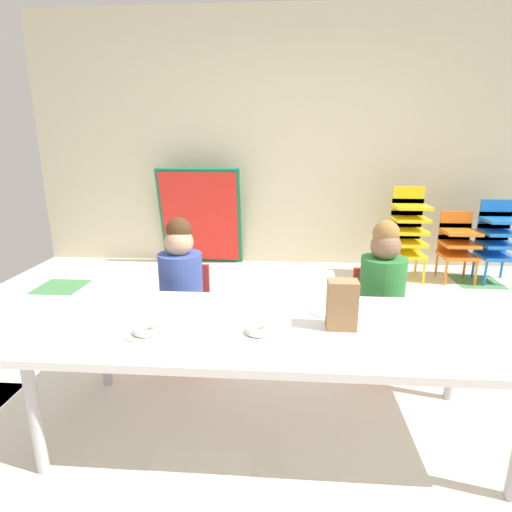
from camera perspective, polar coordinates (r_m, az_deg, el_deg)
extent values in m
cube|color=silver|center=(2.60, 6.15, -16.02)|extent=(5.77, 4.81, 0.02)
cube|color=silver|center=(4.07, 24.97, -5.17)|extent=(0.43, 0.43, 0.00)
cube|color=silver|center=(1.91, -8.55, -29.47)|extent=(0.43, 0.43, 0.00)
cube|color=#478C51|center=(4.37, -25.52, -3.88)|extent=(0.43, 0.43, 0.00)
cube|color=#478C51|center=(4.64, 28.28, -3.15)|extent=(0.43, 0.43, 0.00)
cube|color=beige|center=(4.61, 5.73, 15.47)|extent=(5.77, 0.10, 2.67)
cube|color=white|center=(1.87, 2.20, -10.06)|extent=(2.07, 0.77, 0.04)
cylinder|color=#B2B2B7|center=(2.02, -28.36, -19.22)|extent=(0.05, 0.05, 0.52)
cylinder|color=#B2B2B7|center=(2.50, -20.43, -11.24)|extent=(0.05, 0.05, 0.52)
cylinder|color=#B2B2B7|center=(2.46, 25.79, -12.34)|extent=(0.05, 0.05, 0.52)
cube|color=red|center=(2.60, -10.13, -8.43)|extent=(0.32, 0.30, 0.03)
cube|color=red|center=(2.68, -9.50, -4.20)|extent=(0.29, 0.02, 0.30)
cylinder|color=#384C99|center=(2.52, -10.37, -3.85)|extent=(0.32, 0.32, 0.38)
sphere|color=tan|center=(2.44, -10.66, 1.91)|extent=(0.17, 0.17, 0.17)
sphere|color=#472D19|center=(2.44, -10.68, 3.57)|extent=(0.15, 0.15, 0.15)
cylinder|color=red|center=(2.59, -13.75, -12.44)|extent=(0.02, 0.02, 0.28)
cylinder|color=red|center=(2.52, -7.53, -12.91)|extent=(0.02, 0.02, 0.28)
cylinder|color=red|center=(2.81, -12.14, -9.99)|extent=(0.02, 0.02, 0.28)
cylinder|color=red|center=(2.75, -6.43, -10.33)|extent=(0.02, 0.02, 0.28)
cube|color=red|center=(2.59, 16.70, -9.00)|extent=(0.32, 0.30, 0.03)
cube|color=red|center=(2.66, 16.29, -4.73)|extent=(0.29, 0.02, 0.30)
cylinder|color=#2D7A38|center=(2.50, 17.09, -4.41)|extent=(0.32, 0.32, 0.38)
sphere|color=#8C664C|center=(2.43, 17.58, 1.36)|extent=(0.17, 0.17, 0.17)
sphere|color=olive|center=(2.43, 17.66, 3.03)|extent=(0.15, 0.15, 0.15)
cylinder|color=red|center=(2.51, 13.85, -13.39)|extent=(0.02, 0.02, 0.28)
cylinder|color=red|center=(2.57, 20.17, -13.18)|extent=(0.02, 0.02, 0.28)
cylinder|color=red|center=(2.74, 12.97, -10.75)|extent=(0.02, 0.02, 0.28)
cylinder|color=red|center=(2.80, 18.75, -10.65)|extent=(0.02, 0.02, 0.28)
cube|color=yellow|center=(4.34, 20.24, 0.16)|extent=(0.32, 0.30, 0.03)
cube|color=yellow|center=(4.45, 19.87, 1.76)|extent=(0.30, 0.02, 0.18)
cube|color=yellow|center=(4.31, 20.39, 1.70)|extent=(0.32, 0.30, 0.03)
cube|color=yellow|center=(4.42, 20.01, 3.27)|extent=(0.30, 0.02, 0.18)
cube|color=yellow|center=(4.28, 20.54, 3.26)|extent=(0.32, 0.30, 0.03)
cube|color=yellow|center=(4.40, 20.16, 4.80)|extent=(0.30, 0.02, 0.18)
cube|color=yellow|center=(4.26, 20.69, 4.83)|extent=(0.32, 0.30, 0.03)
cube|color=yellow|center=(4.38, 20.31, 6.34)|extent=(0.30, 0.02, 0.18)
cube|color=yellow|center=(4.24, 20.85, 6.42)|extent=(0.32, 0.30, 0.03)
cube|color=yellow|center=(4.36, 20.46, 7.89)|extent=(0.30, 0.02, 0.18)
cylinder|color=yellow|center=(4.22, 18.71, -1.97)|extent=(0.02, 0.02, 0.26)
cylinder|color=yellow|center=(4.30, 22.32, -2.01)|extent=(0.02, 0.02, 0.26)
cylinder|color=yellow|center=(4.46, 17.91, -0.96)|extent=(0.02, 0.02, 0.26)
cylinder|color=yellow|center=(4.53, 21.35, -1.02)|extent=(0.02, 0.02, 0.26)
cube|color=orange|center=(4.50, 26.21, 0.03)|extent=(0.32, 0.30, 0.03)
cube|color=orange|center=(4.60, 25.72, 1.58)|extent=(0.30, 0.02, 0.18)
cube|color=orange|center=(4.47, 26.39, 1.51)|extent=(0.32, 0.30, 0.03)
cube|color=orange|center=(4.58, 25.90, 3.04)|extent=(0.30, 0.02, 0.18)
cube|color=orange|center=(4.45, 26.58, 3.01)|extent=(0.32, 0.30, 0.03)
cube|color=orange|center=(4.56, 26.07, 4.51)|extent=(0.30, 0.02, 0.18)
cylinder|color=orange|center=(4.37, 24.91, -2.03)|extent=(0.02, 0.02, 0.26)
cylinder|color=orange|center=(4.47, 28.27, -2.06)|extent=(0.02, 0.02, 0.26)
cylinder|color=orange|center=(4.60, 23.82, -1.05)|extent=(0.02, 0.02, 0.26)
cylinder|color=orange|center=(4.70, 27.03, -1.10)|extent=(0.02, 0.02, 0.26)
cube|color=blue|center=(4.65, 30.41, -0.06)|extent=(0.32, 0.30, 0.03)
cube|color=blue|center=(4.75, 29.85, 1.45)|extent=(0.30, 0.02, 0.18)
cube|color=blue|center=(4.62, 30.62, 1.37)|extent=(0.32, 0.30, 0.03)
cube|color=blue|center=(4.73, 30.04, 2.85)|extent=(0.30, 0.02, 0.18)
cube|color=blue|center=(4.60, 30.82, 2.82)|extent=(0.32, 0.30, 0.03)
cube|color=blue|center=(4.71, 30.24, 4.27)|extent=(0.30, 0.02, 0.18)
cube|color=blue|center=(4.58, 31.03, 4.28)|extent=(0.32, 0.30, 0.03)
cube|color=blue|center=(4.69, 30.44, 5.71)|extent=(0.30, 0.02, 0.18)
cylinder|color=blue|center=(4.51, 29.29, -2.06)|extent=(0.02, 0.02, 0.26)
cylinder|color=blue|center=(4.74, 28.01, -1.11)|extent=(0.02, 0.02, 0.26)
cylinder|color=blue|center=(4.86, 31.03, -1.15)|extent=(0.02, 0.02, 0.26)
cube|color=#19724C|center=(4.59, -7.71, 5.39)|extent=(0.90, 0.28, 1.09)
cube|color=red|center=(4.56, -7.79, 5.31)|extent=(0.83, 0.23, 0.99)
cube|color=#9E754C|center=(1.83, 11.87, -6.64)|extent=(0.13, 0.09, 0.22)
cylinder|color=white|center=(1.84, -14.87, -10.41)|extent=(0.18, 0.18, 0.01)
cylinder|color=white|center=(2.03, 9.87, -7.51)|extent=(0.18, 0.18, 0.01)
torus|color=white|center=(1.83, -14.91, -9.87)|extent=(0.12, 0.12, 0.03)
torus|color=white|center=(1.78, 0.32, -10.21)|extent=(0.11, 0.11, 0.03)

